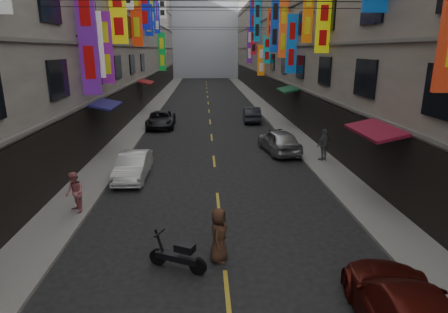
{
  "coord_description": "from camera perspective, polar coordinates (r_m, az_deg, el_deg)",
  "views": [
    {
      "loc": [
        -0.53,
        3.76,
        6.06
      ],
      "look_at": [
        -0.05,
        12.64,
        3.52
      ],
      "focal_mm": 30.0,
      "sensor_mm": 36.0,
      "label": 1
    }
  ],
  "objects": [
    {
      "name": "overhead_cables",
      "position": [
        26.38,
        -2.08,
        21.9
      ],
      "size": [
        14.0,
        38.04,
        1.24
      ],
      "color": "black",
      "rests_on": "ground"
    },
    {
      "name": "lane_markings",
      "position": [
        35.76,
        -2.22,
        6.19
      ],
      "size": [
        0.12,
        80.2,
        0.01
      ],
      "color": "gold",
      "rests_on": "ground"
    },
    {
      "name": "building_row_left",
      "position": [
        40.06,
        -21.02,
        19.87
      ],
      "size": [
        10.14,
        90.0,
        19.0
      ],
      "color": "gray",
      "rests_on": "ground"
    },
    {
      "name": "scooter_far_right",
      "position": [
        25.29,
        7.68,
        2.98
      ],
      "size": [
        0.77,
        1.75,
        1.14
      ],
      "rotation": [
        0.0,
        0.0,
        3.46
      ],
      "color": "black",
      "rests_on": "ground"
    },
    {
      "name": "pedestrian_rfar",
      "position": [
        21.41,
        15.01,
        1.76
      ],
      "size": [
        1.2,
        1.06,
        1.79
      ],
      "primitive_type": "imported",
      "rotation": [
        0.0,
        0.0,
        3.7
      ],
      "color": "#5E5E60",
      "rests_on": "sidewalk_right"
    },
    {
      "name": "shop_signage",
      "position": [
        31.25,
        -2.67,
        21.8
      ],
      "size": [
        14.0,
        55.0,
        12.74
      ],
      "color": "#0E4BAE",
      "rests_on": "ground"
    },
    {
      "name": "sidewalk_right",
      "position": [
        39.25,
        6.56,
        7.06
      ],
      "size": [
        2.0,
        90.0,
        0.12
      ],
      "primitive_type": "cube",
      "color": "slate",
      "rests_on": "ground"
    },
    {
      "name": "car_left_far",
      "position": [
        30.75,
        -9.58,
        5.59
      ],
      "size": [
        2.23,
        4.69,
        1.29
      ],
      "primitive_type": "imported",
      "rotation": [
        0.0,
        0.0,
        0.02
      ],
      "color": "black",
      "rests_on": "ground"
    },
    {
      "name": "street_awnings",
      "position": [
        22.46,
        -4.98,
        8.06
      ],
      "size": [
        13.99,
        35.2,
        0.41
      ],
      "color": "#124324",
      "rests_on": "ground"
    },
    {
      "name": "car_left_mid",
      "position": [
        18.66,
        -13.68,
        -1.41
      ],
      "size": [
        1.39,
        3.89,
        1.28
      ],
      "primitive_type": "imported",
      "rotation": [
        0.0,
        0.0,
        -0.01
      ],
      "color": "silver",
      "rests_on": "ground"
    },
    {
      "name": "car_right_mid",
      "position": [
        22.95,
        8.38,
        2.34
      ],
      "size": [
        2.3,
        4.46,
        1.45
      ],
      "primitive_type": "imported",
      "rotation": [
        0.0,
        0.0,
        3.28
      ],
      "color": "#B0B0B5",
      "rests_on": "ground"
    },
    {
      "name": "haze_block",
      "position": [
        88.38,
        -2.92,
        19.14
      ],
      "size": [
        18.0,
        8.0,
        22.0
      ],
      "primitive_type": "cube",
      "color": "#B5BBC9",
      "rests_on": "ground"
    },
    {
      "name": "sidewalk_left",
      "position": [
        39.09,
        -11.19,
        6.82
      ],
      "size": [
        2.0,
        90.0,
        0.12
      ],
      "primitive_type": "cube",
      "color": "slate",
      "rests_on": "ground"
    },
    {
      "name": "building_row_right",
      "position": [
        40.38,
        15.98,
        20.25
      ],
      "size": [
        10.14,
        90.0,
        19.0
      ],
      "color": "gray",
      "rests_on": "ground"
    },
    {
      "name": "car_right_far",
      "position": [
        32.83,
        4.23,
        6.44
      ],
      "size": [
        1.61,
        4.06,
        1.31
      ],
      "primitive_type": "imported",
      "rotation": [
        0.0,
        0.0,
        3.09
      ],
      "color": "#26282E",
      "rests_on": "ground"
    },
    {
      "name": "scooter_crossing",
      "position": [
        11.03,
        -6.99,
        -14.81
      ],
      "size": [
        1.68,
        0.92,
        1.14
      ],
      "rotation": [
        0.0,
        0.0,
        1.13
      ],
      "color": "black",
      "rests_on": "ground"
    },
    {
      "name": "pedestrian_lfar",
      "position": [
        15.14,
        -21.82,
        -5.15
      ],
      "size": [
        0.88,
        0.93,
        1.58
      ],
      "primitive_type": "imported",
      "rotation": [
        0.0,
        0.0,
        -0.94
      ],
      "color": "#C86A71",
      "rests_on": "sidewalk_left"
    },
    {
      "name": "pedestrian_crossing",
      "position": [
        11.2,
        -0.8,
        -11.87
      ],
      "size": [
        0.75,
        0.93,
        1.66
      ],
      "primitive_type": "imported",
      "rotation": [
        0.0,
        0.0,
        1.3
      ],
      "color": "#44281B",
      "rests_on": "ground"
    }
  ]
}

